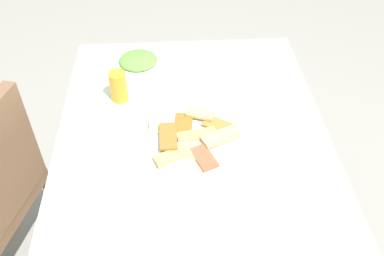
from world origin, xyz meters
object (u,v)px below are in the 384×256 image
Objects in this scene: pide_platter at (191,138)px; soda_can at (119,86)px; fork at (206,93)px; paper_napkin at (201,94)px; salad_plate_greens at (138,61)px; dining_table at (193,146)px; spoon at (197,93)px.

pide_platter is 2.73× the size of soda_can.
paper_napkin is at bearing 99.49° from fork.
salad_plate_greens reaches higher than paper_napkin.
dining_table is at bearing 171.58° from fork.
dining_table is 6.00× the size of spoon.
pide_platter reaches higher than paper_napkin.
spoon is at bearing 90.00° from paper_napkin.
salad_plate_greens is at bearing -15.53° from soda_can.
soda_can reaches higher than dining_table.
fork is (0.25, -0.08, -0.01)m from pide_platter.
paper_napkin is at bearing -131.23° from salad_plate_greens.
fork is (-0.22, -0.27, -0.01)m from salad_plate_greens.
pide_platter is 0.36m from soda_can.
soda_can is at bearing 100.98° from fork.
soda_can is 1.02× the size of paper_napkin.
soda_can is 0.34m from fork.
dining_table is 6.28× the size of fork.
pide_platter is at bearing 173.07° from fork.
paper_napkin is (-0.22, -0.25, -0.01)m from salad_plate_greens.
soda_can is at bearing 102.85° from spoon.
soda_can reaches higher than spoon.
dining_table is at bearing -154.32° from salad_plate_greens.
spoon reaches higher than paper_napkin.
paper_napkin is (0.01, -0.32, -0.06)m from soda_can.
fork is at bearing -17.90° from dining_table.
fork reaches higher than paper_napkin.
fork is at bearing -78.82° from spoon.
soda_can reaches higher than paper_napkin.
pide_platter is 2.79× the size of paper_napkin.
salad_plate_greens reaches higher than fork.
salad_plate_greens reaches higher than spoon.
soda_can reaches higher than pide_platter.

